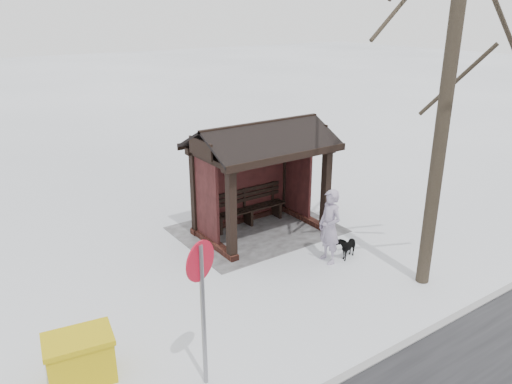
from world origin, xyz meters
TOP-DOWN VIEW (x-y plane):
  - ground at (0.00, 0.00)m, footprint 120.00×120.00m
  - kerb at (0.00, 5.50)m, footprint 120.00×0.15m
  - trampled_patch at (0.00, -0.20)m, footprint 4.20×3.20m
  - bus_shelter at (0.00, -0.16)m, footprint 3.60×2.40m
  - pedestrian at (-0.39, 2.28)m, footprint 0.49×0.70m
  - dog at (-0.91, 2.37)m, footprint 0.76×0.53m
  - grit_bin at (5.77, 3.05)m, footprint 1.19×0.91m
  - road_sign at (4.12, 4.25)m, footprint 0.61×0.29m

SIDE VIEW (x-z plane):
  - ground at x=0.00m, z-range 0.00..0.00m
  - trampled_patch at x=0.00m, z-range 0.00..0.02m
  - kerb at x=0.00m, z-range -0.02..0.04m
  - dog at x=-0.91m, z-range 0.00..0.59m
  - grit_bin at x=5.77m, z-range 0.01..0.84m
  - pedestrian at x=-0.39m, z-range 0.00..1.84m
  - road_sign at x=4.12m, z-range 0.54..3.11m
  - bus_shelter at x=0.00m, z-range 0.62..3.71m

